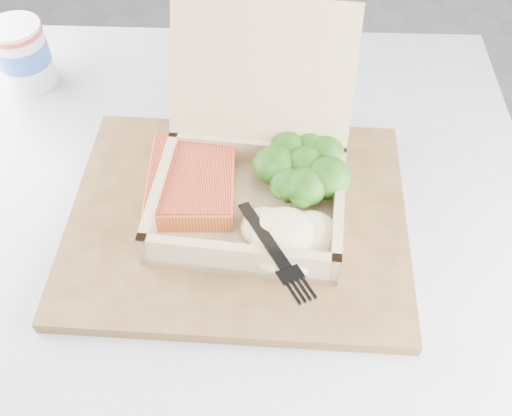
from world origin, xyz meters
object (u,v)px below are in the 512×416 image
at_px(takeout_container, 253,163).
at_px(paper_cup, 22,53).
at_px(serving_tray, 238,218).
at_px(cafe_table, 222,305).

distance_m(takeout_container, paper_cup, 0.37).
xyz_separation_m(takeout_container, paper_cup, (-0.36, 0.07, -0.01)).
xyz_separation_m(serving_tray, takeout_container, (0.00, 0.04, 0.05)).
bearing_deg(cafe_table, serving_tray, 28.91).
bearing_deg(paper_cup, serving_tray, -16.61).
height_order(cafe_table, takeout_container, takeout_container).
bearing_deg(serving_tray, takeout_container, 88.64).
relative_size(serving_tray, takeout_container, 1.31).
bearing_deg(takeout_container, cafe_table, -131.39).
distance_m(cafe_table, takeout_container, 0.25).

